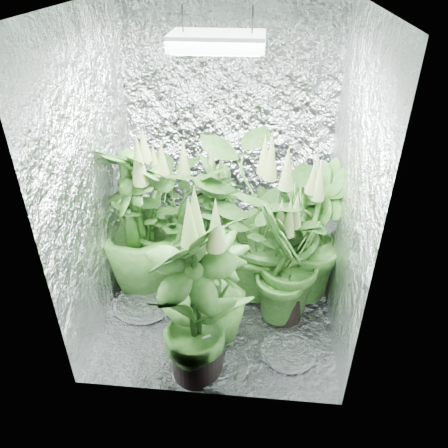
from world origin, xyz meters
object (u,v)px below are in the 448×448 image
at_px(circulation_fan, 301,257).
at_px(plant_h, 214,292).
at_px(plant_a, 174,215).
at_px(plant_c, 311,236).
at_px(plant_g, 288,265).
at_px(plant_b, 217,212).
at_px(grow_lamp, 218,42).
at_px(plant_e, 267,227).
at_px(plant_d, 138,219).
at_px(plant_f, 195,301).

bearing_deg(circulation_fan, plant_h, -122.72).
relative_size(plant_a, plant_c, 1.04).
bearing_deg(plant_c, plant_g, -120.12).
distance_m(plant_b, plant_c, 0.80).
height_order(grow_lamp, plant_h, grow_lamp).
height_order(grow_lamp, circulation_fan, grow_lamp).
xyz_separation_m(plant_c, circulation_fan, (-0.03, 0.24, -0.37)).
bearing_deg(circulation_fan, plant_c, -77.63).
relative_size(plant_a, circulation_fan, 3.49).
height_order(plant_c, plant_h, plant_c).
height_order(plant_b, plant_c, plant_c).
bearing_deg(grow_lamp, plant_e, 25.53).
bearing_deg(plant_g, plant_a, 151.46).
xyz_separation_m(grow_lamp, circulation_fan, (0.61, 0.42, -1.69)).
xyz_separation_m(grow_lamp, plant_a, (-0.39, 0.36, -1.31)).
bearing_deg(grow_lamp, plant_h, -89.81).
bearing_deg(plant_a, plant_d, -139.56).
bearing_deg(plant_b, circulation_fan, -9.90).
bearing_deg(plant_e, plant_a, 163.83).
bearing_deg(plant_a, plant_g, -28.54).
bearing_deg(plant_f, plant_b, 90.35).
height_order(plant_b, plant_d, plant_d).
distance_m(plant_c, plant_d, 1.25).
bearing_deg(plant_a, plant_c, -9.49).
xyz_separation_m(plant_d, plant_g, (1.08, -0.28, -0.11)).
xyz_separation_m(plant_b, plant_g, (0.54, -0.65, 0.02)).
distance_m(plant_d, circulation_fan, 1.32).
bearing_deg(grow_lamp, plant_f, -96.01).
height_order(plant_g, circulation_fan, plant_g).
xyz_separation_m(grow_lamp, plant_g, (0.47, -0.11, -1.36)).
xyz_separation_m(plant_a, plant_c, (1.03, -0.17, -0.01)).
relative_size(grow_lamp, plant_f, 0.40).
distance_m(plant_a, plant_d, 0.30).
xyz_separation_m(plant_a, plant_d, (-0.22, -0.19, 0.06)).
height_order(plant_a, plant_e, plant_e).
xyz_separation_m(plant_b, plant_f, (0.01, -1.18, 0.14)).
bearing_deg(plant_b, plant_c, -26.47).
distance_m(plant_a, plant_f, 1.05).
bearing_deg(plant_c, plant_f, -130.47).
bearing_deg(plant_b, plant_a, -149.62).
bearing_deg(plant_d, grow_lamp, -15.98).
relative_size(plant_f, plant_h, 1.47).
xyz_separation_m(plant_e, plant_h, (-0.32, -0.49, -0.20)).
bearing_deg(circulation_fan, plant_d, -162.33).
xyz_separation_m(plant_d, circulation_fan, (1.22, 0.25, -0.44)).
xyz_separation_m(plant_d, plant_h, (0.61, -0.51, -0.19)).
bearing_deg(plant_h, plant_e, 56.78).
distance_m(plant_c, circulation_fan, 0.44).
relative_size(grow_lamp, circulation_fan, 1.51).
bearing_deg(circulation_fan, plant_f, -116.55).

